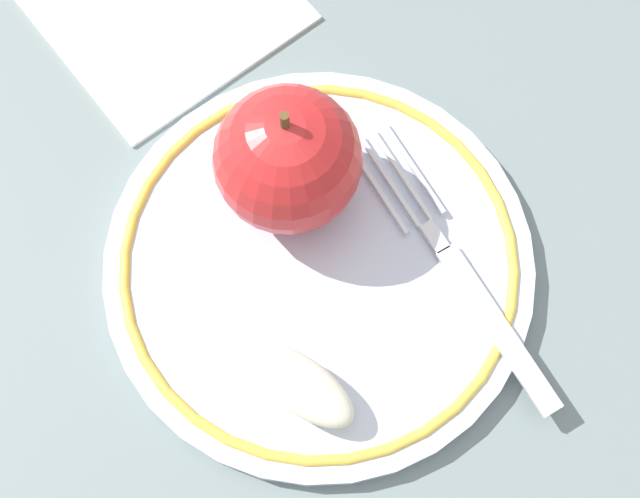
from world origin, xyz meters
TOP-DOWN VIEW (x-y plane):
  - ground_plane at (0.00, 0.00)m, footprint 2.00×2.00m
  - plate at (-0.00, 0.01)m, footprint 0.24×0.24m
  - apple_red_whole at (0.03, -0.02)m, footprint 0.08×0.08m
  - apple_slice_front at (-0.02, 0.07)m, footprint 0.07×0.04m
  - fork at (-0.07, -0.02)m, footprint 0.17×0.12m

SIDE VIEW (x-z plane):
  - ground_plane at x=0.00m, z-range 0.00..0.00m
  - plate at x=0.00m, z-range 0.00..0.01m
  - fork at x=-0.07m, z-range 0.01..0.02m
  - apple_slice_front at x=-0.02m, z-range 0.01..0.04m
  - apple_red_whole at x=0.03m, z-range 0.01..0.10m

